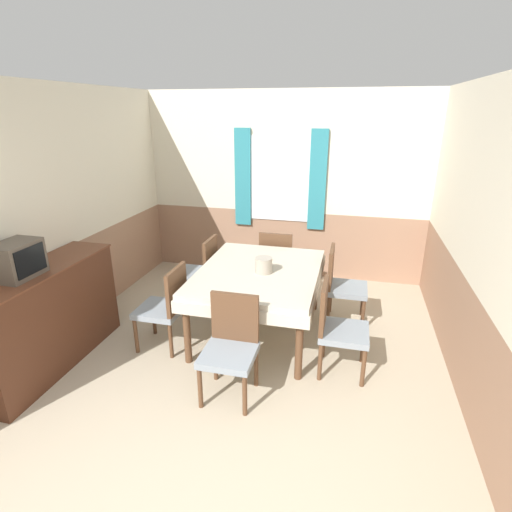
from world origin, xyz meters
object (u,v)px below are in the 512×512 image
(chair_right_far, at_px, (342,283))
(chair_left_near, at_px, (166,305))
(dining_table, at_px, (259,279))
(sideboard, at_px, (47,317))
(chair_left_far, at_px, (201,270))
(chair_right_near, at_px, (337,326))
(vase, at_px, (264,265))
(chair_head_window, at_px, (277,261))
(chair_head_near, at_px, (231,344))
(tv, at_px, (17,260))

(chair_right_far, xyz_separation_m, chair_left_near, (-1.71, -0.98, 0.00))
(dining_table, height_order, sideboard, sideboard)
(chair_left_far, height_order, sideboard, sideboard)
(chair_right_near, distance_m, sideboard, 2.71)
(vase, bearing_deg, sideboard, -152.42)
(chair_head_window, height_order, chair_left_near, same)
(dining_table, xyz_separation_m, chair_left_near, (-0.85, -0.49, -0.18))
(chair_right_far, bearing_deg, dining_table, -60.14)
(chair_right_near, relative_size, vase, 4.97)
(chair_head_near, distance_m, tv, 1.95)
(chair_left_far, distance_m, chair_right_far, 1.71)
(chair_right_far, distance_m, sideboard, 3.06)
(sideboard, height_order, tv, tv)
(chair_right_near, bearing_deg, vase, -118.46)
(chair_right_near, distance_m, chair_head_near, 1.00)
(dining_table, xyz_separation_m, chair_head_near, (0.00, -1.02, -0.18))
(vase, bearing_deg, chair_right_far, 34.95)
(chair_head_window, bearing_deg, dining_table, -90.00)
(chair_head_near, bearing_deg, sideboard, 0.55)
(chair_head_window, distance_m, chair_right_near, 1.73)
(dining_table, xyz_separation_m, chair_left_far, (-0.85, 0.49, -0.18))
(chair_right_far, bearing_deg, tv, -57.56)
(chair_head_window, relative_size, chair_left_near, 1.00)
(tv, bearing_deg, chair_left_near, 36.66)
(dining_table, xyz_separation_m, vase, (0.06, -0.06, 0.18))
(vase, bearing_deg, chair_left_near, -154.99)
(chair_head_near, xyz_separation_m, tv, (-1.82, -0.19, 0.67))
(vase, bearing_deg, tv, -148.66)
(dining_table, bearing_deg, sideboard, -150.10)
(chair_right_far, bearing_deg, chair_left_near, -60.14)
(chair_right_far, bearing_deg, sideboard, -60.11)
(vase, bearing_deg, chair_head_window, 93.39)
(chair_head_window, bearing_deg, sideboard, -131.24)
(chair_head_window, xyz_separation_m, chair_right_far, (0.85, -0.53, 0.00))
(sideboard, bearing_deg, chair_right_near, 11.64)
(sideboard, bearing_deg, vase, 27.58)
(chair_left_far, distance_m, vase, 1.13)
(chair_right_near, height_order, chair_left_near, same)
(tv, bearing_deg, vase, 31.34)
(chair_right_near, height_order, tv, tv)
(chair_head_window, height_order, sideboard, sideboard)
(chair_left_far, relative_size, vase, 4.97)
(chair_head_window, bearing_deg, vase, -86.61)
(dining_table, relative_size, vase, 8.99)
(chair_head_near, bearing_deg, chair_left_far, -60.52)
(chair_left_near, distance_m, vase, 1.07)
(chair_right_near, distance_m, chair_left_far, 1.97)
(chair_head_near, bearing_deg, chair_head_window, -90.00)
(chair_left_far, height_order, tv, tv)
(chair_left_far, distance_m, sideboard, 1.80)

